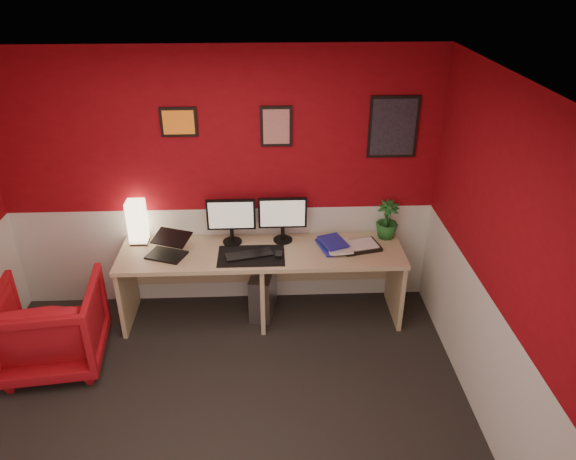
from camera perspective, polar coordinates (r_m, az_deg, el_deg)
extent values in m
cube|color=black|center=(4.31, -7.80, -20.43)|extent=(4.00, 3.50, 0.01)
cube|color=white|center=(2.96, -10.97, 13.72)|extent=(4.00, 3.50, 0.01)
cube|color=maroon|center=(5.01, -7.16, 4.81)|extent=(4.00, 0.01, 2.50)
cube|color=maroon|center=(3.80, 22.57, -5.45)|extent=(0.01, 3.50, 2.50)
cube|color=silver|center=(5.35, -6.69, -2.62)|extent=(4.00, 0.01, 1.00)
cube|color=silver|center=(4.23, 20.62, -14.00)|extent=(0.01, 3.50, 1.00)
cube|color=tan|center=(5.11, -2.71, -5.79)|extent=(2.60, 0.65, 0.73)
cube|color=#FFE5B2|center=(5.16, -15.68, 0.71)|extent=(0.16, 0.16, 0.40)
cube|color=black|center=(4.91, -12.88, -1.59)|extent=(0.39, 0.33, 0.22)
cube|color=black|center=(4.95, -6.08, 1.62)|extent=(0.45, 0.06, 0.58)
cube|color=black|center=(4.96, -0.57, 1.82)|extent=(0.45, 0.06, 0.58)
cube|color=black|center=(4.85, -3.92, -2.74)|extent=(0.60, 0.38, 0.01)
cube|color=black|center=(4.84, -4.16, -2.63)|extent=(0.44, 0.23, 0.02)
cube|color=black|center=(4.82, -0.97, -2.63)|extent=(0.07, 0.10, 0.03)
imported|color=#21249B|center=(4.94, 3.46, -1.94)|extent=(0.31, 0.37, 0.03)
imported|color=silver|center=(4.92, 4.19, -1.78)|extent=(0.23, 0.31, 0.02)
imported|color=#21249B|center=(4.91, 3.70, -1.50)|extent=(0.29, 0.33, 0.03)
cube|color=black|center=(5.01, 7.63, -1.73)|extent=(0.40, 0.32, 0.03)
imported|color=#19591E|center=(5.15, 10.47, 1.07)|extent=(0.25, 0.25, 0.37)
cube|color=#99999E|center=(5.26, -2.66, -6.56)|extent=(0.28, 0.48, 0.45)
imported|color=#B31019|center=(5.00, -23.82, -9.25)|extent=(0.89, 0.91, 0.75)
cube|color=orange|center=(4.84, -11.52, 11.16)|extent=(0.32, 0.02, 0.26)
cube|color=red|center=(4.79, -1.25, 10.93)|extent=(0.28, 0.02, 0.36)
cube|color=black|center=(4.93, 11.11, 10.66)|extent=(0.44, 0.02, 0.56)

